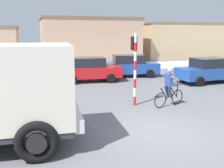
{
  "coord_description": "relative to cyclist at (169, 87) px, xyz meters",
  "views": [
    {
      "loc": [
        -3.98,
        -7.25,
        3.23
      ],
      "look_at": [
        -0.93,
        2.5,
        1.2
      ],
      "focal_mm": 41.91,
      "sensor_mm": 36.0,
      "label": 1
    }
  ],
  "objects": [
    {
      "name": "car_white_mid",
      "position": [
        1.24,
        7.92,
        -0.05
      ],
      "size": [
        4.22,
        2.34,
        1.6
      ],
      "color": "#234C9E",
      "rests_on": "ground"
    },
    {
      "name": "traffic_light_pole",
      "position": [
        -1.39,
        0.67,
        1.2
      ],
      "size": [
        0.24,
        0.43,
        3.2
      ],
      "color": "red",
      "rests_on": "ground"
    },
    {
      "name": "ground_plane",
      "position": [
        -1.77,
        -2.7,
        -0.86
      ],
      "size": [
        120.0,
        120.0,
        0.0
      ],
      "primitive_type": "plane",
      "color": "slate"
    },
    {
      "name": "cyclist",
      "position": [
        0.0,
        0.0,
        0.0
      ],
      "size": [
        1.67,
        0.64,
        1.72
      ],
      "color": "black",
      "rests_on": "ground"
    },
    {
      "name": "building_mid_block",
      "position": [
        0.58,
        18.93,
        1.52
      ],
      "size": [
        10.33,
        6.99,
        4.75
      ],
      "color": "tan",
      "rests_on": "ground"
    },
    {
      "name": "sidewalk_far",
      "position": [
        -1.77,
        12.37,
        -0.78
      ],
      "size": [
        80.0,
        5.0,
        0.16
      ],
      "primitive_type": "cube",
      "color": "#ADADA8",
      "rests_on": "ground"
    },
    {
      "name": "car_red_near",
      "position": [
        5.19,
        4.17,
        -0.05
      ],
      "size": [
        4.09,
        2.05,
        1.6
      ],
      "color": "#234C9E",
      "rests_on": "ground"
    },
    {
      "name": "pedestrian_near_kerb",
      "position": [
        -5.15,
        6.88,
        -0.02
      ],
      "size": [
        0.34,
        0.22,
        1.62
      ],
      "color": "#2D334C",
      "rests_on": "ground"
    },
    {
      "name": "car_far_side",
      "position": [
        -2.06,
        6.84,
        -0.05
      ],
      "size": [
        4.13,
        2.14,
        1.6
      ],
      "color": "red",
      "rests_on": "ground"
    },
    {
      "name": "building_corner_right",
      "position": [
        12.88,
        19.44,
        1.33
      ],
      "size": [
        11.59,
        5.26,
        4.38
      ],
      "color": "#D1B284",
      "rests_on": "ground"
    }
  ]
}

